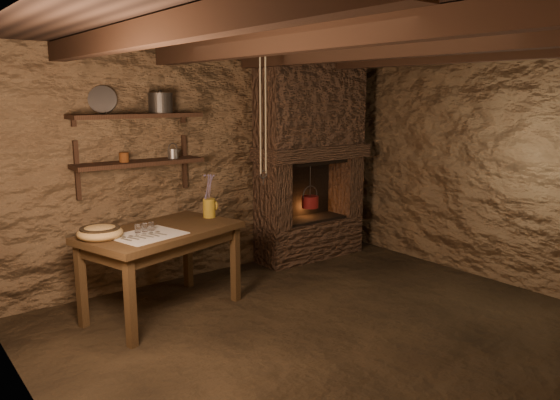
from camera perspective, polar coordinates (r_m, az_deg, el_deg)
floor at (r=4.70m, az=5.53°, el=-13.53°), size 4.50×4.50×0.00m
back_wall at (r=5.95m, az=-7.51°, el=3.66°), size 4.50×0.04×2.40m
left_wall at (r=3.28m, az=-24.29°, el=-3.21°), size 0.04×4.00×2.40m
right_wall at (r=6.10m, az=21.45°, el=3.18°), size 0.04×4.00×2.40m
ceiling at (r=4.31m, az=6.14°, el=16.95°), size 4.50×4.00×0.04m
beam_far_left at (r=3.45m, az=-13.12°, el=16.74°), size 0.14×3.95×0.16m
beam_mid_left at (r=3.97m, az=0.66°, el=16.21°), size 0.14×3.95×0.16m
beam_mid_right at (r=4.65m, az=10.75°, el=15.26°), size 0.14×3.95×0.16m
beam_far_right at (r=5.44m, az=18.04°, el=14.28°), size 0.14×3.95×0.16m
shelf_lower at (r=5.41m, az=-14.50°, el=3.76°), size 1.25×0.30×0.04m
shelf_upper at (r=5.38m, az=-14.73°, el=8.52°), size 1.25×0.30×0.04m
hearth at (r=6.47m, az=3.17°, el=4.57°), size 1.43×0.51×2.30m
work_table at (r=5.02m, az=-12.16°, el=-6.97°), size 1.53×1.12×0.78m
linen_cloth at (r=4.73m, az=-13.63°, el=-3.59°), size 0.64×0.56×0.01m
pewter_cutlery_row at (r=4.71m, az=-13.55°, el=-3.52°), size 0.49×0.28×0.01m
drinking_glasses at (r=4.82m, az=-13.98°, el=-2.85°), size 0.18×0.05×0.07m
stoneware_jug at (r=5.28m, az=-7.41°, el=0.11°), size 0.14×0.14×0.42m
wooden_bowl at (r=4.74m, az=-18.29°, el=-3.29°), size 0.44×0.44×0.13m
iron_stockpot at (r=5.48m, az=-12.38°, el=9.78°), size 0.29×0.29×0.17m
tin_pan at (r=5.37m, az=-18.06°, el=9.94°), size 0.28×0.21×0.26m
small_kettle at (r=5.56m, az=-11.12°, el=4.79°), size 0.15×0.12×0.15m
rusty_tin at (r=5.35m, az=-15.98°, el=4.31°), size 0.11×0.11×0.09m
red_pot at (r=6.49m, az=3.16°, el=-0.10°), size 0.23×0.23×0.54m
hanging_ropes at (r=5.13m, az=-1.79°, el=9.33°), size 0.08×0.08×1.20m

